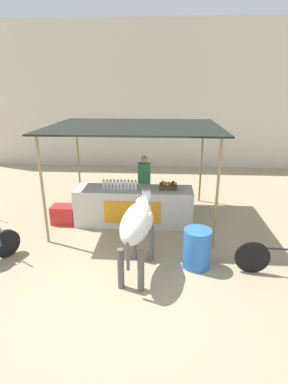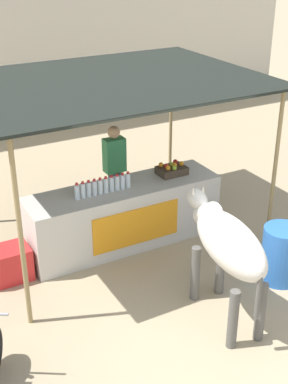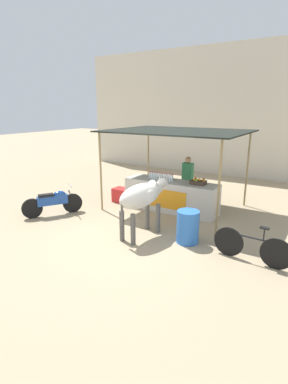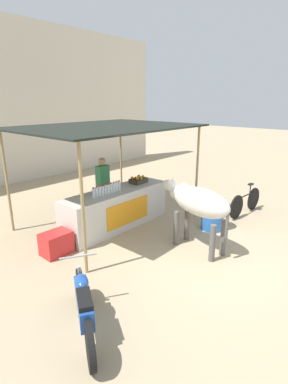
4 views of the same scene
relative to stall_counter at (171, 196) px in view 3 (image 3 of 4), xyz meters
name	(u,v)px [view 3 (image 3 of 4)]	position (x,y,z in m)	size (l,w,h in m)	color
ground_plane	(132,233)	(0.00, -2.20, -0.48)	(60.00, 60.00, 0.00)	tan
building_wall_far	(233,112)	(0.00, 6.21, 2.50)	(16.00, 0.50, 5.96)	beige
stall_counter	(171,196)	(0.00, 0.00, 0.00)	(3.00, 0.82, 0.96)	beige
stall_awning	(177,133)	(0.00, 0.30, 1.93)	(4.20, 3.20, 2.51)	black
water_bottle_row	(161,176)	(-0.35, -0.05, 0.59)	(0.88, 0.07, 0.25)	silver
fruit_crate	(198,182)	(0.87, 0.05, 0.56)	(0.44, 0.32, 0.18)	#3F3326
vendor_behind_counter	(187,181)	(0.22, 0.75, 0.37)	(0.34, 0.22, 1.65)	#383842
cooler_box	(122,195)	(-1.85, -0.10, -0.24)	(0.60, 0.44, 0.48)	red
water_barrel	(188,227)	(1.44, -1.92, -0.08)	(0.54, 0.54, 0.80)	blue
cow	(142,197)	(0.29, -2.16, 0.55)	(0.71, 1.85, 1.44)	silver
motorcycle_parked	(53,202)	(-2.83, -2.29, -0.05)	(1.04, 1.57, 0.90)	black
bicycle_leaning	(252,247)	(2.98, -2.10, -0.13)	(1.66, 0.15, 0.85)	black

